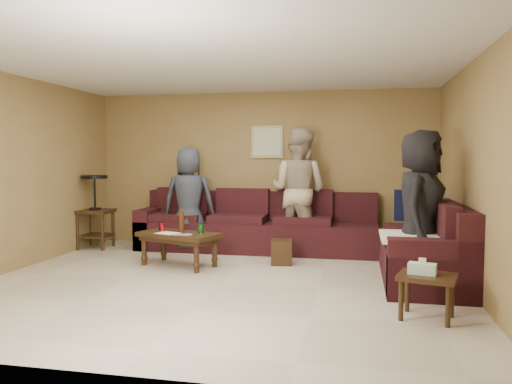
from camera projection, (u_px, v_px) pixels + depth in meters
room at (219, 139)px, 5.65m from camera, size 5.60×5.50×2.50m
sectional_sofa at (304, 237)px, 7.06m from camera, size 4.65×2.90×0.97m
coffee_table at (179, 238)px, 6.63m from camera, size 1.19×0.86×0.73m
end_table_left at (95, 210)px, 7.93m from camera, size 0.55×0.55×1.17m
side_table_right at (426, 280)px, 4.46m from camera, size 0.58×0.52×0.55m
waste_bin at (282, 252)px, 6.76m from camera, size 0.31×0.31×0.33m
wall_art at (267, 142)px, 8.05m from camera, size 0.52×0.04×0.52m
person_left at (189, 199)px, 7.70m from camera, size 0.86×0.64×1.61m
person_middle at (298, 191)px, 7.56m from camera, size 1.10×0.98×1.89m
person_right at (420, 208)px, 5.62m from camera, size 0.80×0.99×1.76m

